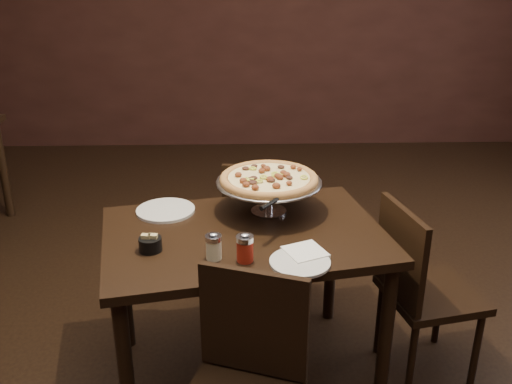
{
  "coord_description": "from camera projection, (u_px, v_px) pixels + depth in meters",
  "views": [
    {
      "loc": [
        0.05,
        -2.05,
        1.78
      ],
      "look_at": [
        0.11,
        0.11,
        0.88
      ],
      "focal_mm": 40.0,
      "sensor_mm": 36.0,
      "label": 1
    }
  ],
  "objects": [
    {
      "name": "plate_near",
      "position": [
        300.0,
        262.0,
        2.12
      ],
      "size": [
        0.23,
        0.23,
        0.01
      ],
      "primitive_type": "cylinder",
      "color": "silver",
      "rests_on": "dining_table"
    },
    {
      "name": "dining_table",
      "position": [
        244.0,
        252.0,
        2.4
      ],
      "size": [
        1.28,
        0.97,
        0.72
      ],
      "rotation": [
        0.0,
        0.0,
        0.2
      ],
      "color": "black",
      "rests_on": "ground"
    },
    {
      "name": "room",
      "position": [
        244.0,
        68.0,
        2.06
      ],
      "size": [
        6.04,
        7.04,
        2.84
      ],
      "color": "black",
      "rests_on": "ground"
    },
    {
      "name": "chair_far",
      "position": [
        264.0,
        227.0,
        3.0
      ],
      "size": [
        0.44,
        0.44,
        0.84
      ],
      "rotation": [
        0.0,
        0.0,
        3.0
      ],
      "color": "black",
      "rests_on": "ground"
    },
    {
      "name": "pepper_flake_shaker",
      "position": [
        245.0,
        248.0,
        2.12
      ],
      "size": [
        0.07,
        0.07,
        0.12
      ],
      "color": "maroon",
      "rests_on": "dining_table"
    },
    {
      "name": "napkin_stack",
      "position": [
        305.0,
        252.0,
        2.18
      ],
      "size": [
        0.19,
        0.19,
        0.02
      ],
      "primitive_type": "cube",
      "rotation": [
        0.0,
        0.0,
        0.41
      ],
      "color": "white",
      "rests_on": "dining_table"
    },
    {
      "name": "serving_spatula",
      "position": [
        269.0,
        205.0,
        2.25
      ],
      "size": [
        0.15,
        0.15,
        0.02
      ],
      "rotation": [
        0.0,
        0.0,
        -0.6
      ],
      "color": "#BAB9C1",
      "rests_on": "pizza_stand"
    },
    {
      "name": "packet_caddy",
      "position": [
        150.0,
        244.0,
        2.2
      ],
      "size": [
        0.09,
        0.09,
        0.07
      ],
      "rotation": [
        0.0,
        0.0,
        -0.14
      ],
      "color": "black",
      "rests_on": "dining_table"
    },
    {
      "name": "chair_near",
      "position": [
        244.0,
        383.0,
        1.91
      ],
      "size": [
        0.49,
        0.49,
        0.82
      ],
      "rotation": [
        0.0,
        0.0,
        -0.34
      ],
      "color": "black",
      "rests_on": "ground"
    },
    {
      "name": "parmesan_shaker",
      "position": [
        214.0,
        246.0,
        2.13
      ],
      "size": [
        0.06,
        0.06,
        0.11
      ],
      "color": "beige",
      "rests_on": "dining_table"
    },
    {
      "name": "plate_left",
      "position": [
        166.0,
        210.0,
        2.55
      ],
      "size": [
        0.26,
        0.26,
        0.01
      ],
      "primitive_type": "cylinder",
      "color": "silver",
      "rests_on": "dining_table"
    },
    {
      "name": "chair_side",
      "position": [
        419.0,
        285.0,
        2.48
      ],
      "size": [
        0.46,
        0.46,
        0.82
      ],
      "rotation": [
        0.0,
        0.0,
        1.79
      ],
      "color": "black",
      "rests_on": "ground"
    },
    {
      "name": "pizza_stand",
      "position": [
        269.0,
        179.0,
        2.49
      ],
      "size": [
        0.47,
        0.47,
        0.19
      ],
      "color": "#BAB9C1",
      "rests_on": "dining_table"
    }
  ]
}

